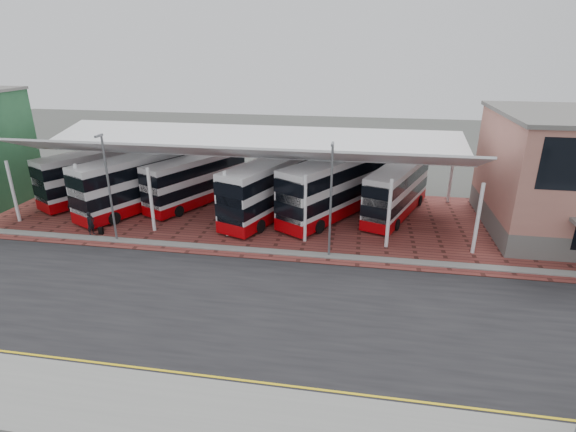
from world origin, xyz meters
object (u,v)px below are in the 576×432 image
(bus_1, at_px, (139,183))
(bus_5, at_px, (397,191))
(bus_2, at_px, (196,181))
(bus_4, at_px, (334,188))
(bus_3, at_px, (271,188))
(pedestrian, at_px, (91,223))
(bus_0, at_px, (100,175))

(bus_1, distance_m, bus_5, 22.38)
(bus_2, distance_m, bus_4, 12.64)
(bus_3, bearing_deg, bus_4, 28.88)
(bus_5, xyz_separation_m, pedestrian, (-23.34, -8.39, -1.22))
(bus_3, relative_size, bus_4, 1.01)
(bus_3, xyz_separation_m, bus_5, (10.50, 1.86, -0.25))
(bus_2, height_order, pedestrian, bus_2)
(bus_0, xyz_separation_m, bus_2, (9.43, 0.15, -0.12))
(bus_4, height_order, pedestrian, bus_4)
(bus_1, distance_m, bus_2, 4.96)
(bus_0, relative_size, bus_5, 1.03)
(bus_5, relative_size, pedestrian, 5.73)
(bus_2, bearing_deg, bus_4, 21.02)
(bus_2, bearing_deg, bus_0, -153.12)
(bus_3, bearing_deg, bus_1, -157.28)
(bus_0, distance_m, bus_4, 22.04)
(bus_0, xyz_separation_m, bus_5, (27.26, 0.19, -0.14))
(bus_1, relative_size, bus_3, 0.98)
(bus_3, bearing_deg, bus_0, -164.80)
(bus_0, distance_m, bus_5, 27.26)
(bus_0, bearing_deg, bus_3, 23.34)
(bus_1, relative_size, pedestrian, 6.28)
(bus_2, distance_m, pedestrian, 10.08)
(bus_3, height_order, bus_4, bus_4)
(bus_1, bearing_deg, bus_4, 29.87)
(bus_3, bearing_deg, bus_2, -173.09)
(bus_5, height_order, pedestrian, bus_5)
(bus_1, xyz_separation_m, pedestrian, (-1.07, -6.15, -1.47))
(bus_3, relative_size, pedestrian, 6.39)
(bus_5, distance_m, pedestrian, 24.83)
(bus_1, xyz_separation_m, bus_2, (4.44, 2.20, -0.23))
(bus_1, xyz_separation_m, bus_3, (11.77, 0.38, -0.00))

